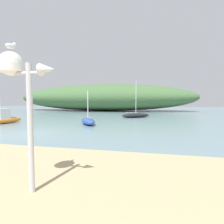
# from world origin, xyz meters

# --- Properties ---
(ground_plane) EXTENTS (120.00, 120.00, 0.00)m
(ground_plane) POSITION_xyz_m (0.00, 0.00, 0.00)
(ground_plane) COLOR gray
(distant_hill) EXTENTS (40.55, 12.13, 5.91)m
(distant_hill) POSITION_xyz_m (-2.82, 28.51, 2.95)
(distant_hill) COLOR #476B3D
(distant_hill) RESTS_ON ground
(mast_structure) EXTENTS (1.28, 0.55, 2.98)m
(mast_structure) POSITION_xyz_m (5.05, -6.93, 2.67)
(mast_structure) COLOR silver
(mast_structure) RESTS_ON beach_sand
(seagull_on_radar) EXTENTS (0.15, 0.29, 0.21)m
(seagull_on_radar) POSITION_xyz_m (4.90, -6.92, 3.30)
(seagull_on_radar) COLOR orange
(seagull_on_radar) RESTS_ON mast_structure
(motorboat_outer_mooring) EXTENTS (1.62, 3.00, 1.44)m
(motorboat_outer_mooring) POSITION_xyz_m (-5.91, 4.26, 0.50)
(motorboat_outer_mooring) COLOR orange
(motorboat_outer_mooring) RESTS_ON ground
(sailboat_by_sandbar) EXTENTS (3.21, 2.79, 3.73)m
(sailboat_by_sandbar) POSITION_xyz_m (-10.47, 8.25, 0.35)
(sailboat_by_sandbar) COLOR gold
(sailboat_by_sandbar) RESTS_ON ground
(sailboat_mid_channel) EXTENTS (4.16, 3.53, 4.79)m
(sailboat_mid_channel) POSITION_xyz_m (5.85, 13.28, 0.30)
(sailboat_mid_channel) COLOR black
(sailboat_mid_channel) RESTS_ON ground
(sailboat_off_point) EXTENTS (2.61, 3.37, 3.11)m
(sailboat_off_point) POSITION_xyz_m (2.12, 5.22, 0.32)
(sailboat_off_point) COLOR #2D4C9E
(sailboat_off_point) RESTS_ON ground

